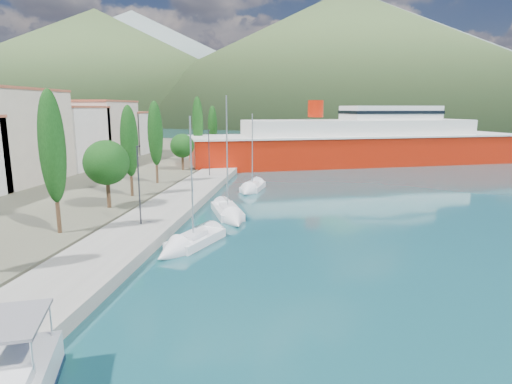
# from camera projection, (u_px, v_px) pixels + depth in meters

# --- Properties ---
(ground) EXTENTS (1400.00, 1400.00, 0.00)m
(ground) POSITION_uv_depth(u_px,v_px,m) (293.00, 139.00, 135.92)
(ground) COLOR #15474F
(quay) EXTENTS (5.00, 88.00, 0.80)m
(quay) POSITION_uv_depth(u_px,v_px,m) (184.00, 197.00, 45.14)
(quay) COLOR gray
(quay) RESTS_ON ground
(hills_far) EXTENTS (1480.00, 900.00, 180.00)m
(hills_far) POSITION_uv_depth(u_px,v_px,m) (403.00, 59.00, 592.48)
(hills_far) COLOR gray
(hills_far) RESTS_ON ground
(hills_near) EXTENTS (1010.00, 520.00, 115.00)m
(hills_near) POSITION_uv_depth(u_px,v_px,m) (417.00, 61.00, 362.13)
(hills_near) COLOR #3F562C
(hills_near) RESTS_ON ground
(town_buildings) EXTENTS (9.20, 69.20, 11.30)m
(town_buildings) POSITION_uv_depth(u_px,v_px,m) (38.00, 139.00, 57.26)
(town_buildings) COLOR beige
(town_buildings) RESTS_ON land_strip
(tree_row) EXTENTS (4.04, 63.69, 10.90)m
(tree_row) POSITION_uv_depth(u_px,v_px,m) (151.00, 142.00, 49.42)
(tree_row) COLOR #47301E
(tree_row) RESTS_ON land_strip
(lamp_posts) EXTENTS (0.15, 46.88, 6.06)m
(lamp_posts) POSITION_uv_depth(u_px,v_px,m) (144.00, 180.00, 33.61)
(lamp_posts) COLOR #2D2D33
(lamp_posts) RESTS_ON quay
(sailboat_near) EXTENTS (4.24, 7.21, 9.94)m
(sailboat_near) POSITION_uv_depth(u_px,v_px,m) (182.00, 247.00, 29.42)
(sailboat_near) COLOR silver
(sailboat_near) RESTS_ON ground
(sailboat_mid) EXTENTS (4.84, 8.27, 11.58)m
(sailboat_mid) POSITION_uv_depth(u_px,v_px,m) (231.00, 216.00, 37.57)
(sailboat_mid) COLOR silver
(sailboat_mid) RESTS_ON ground
(sailboat_far) EXTENTS (2.92, 6.91, 9.86)m
(sailboat_far) POSITION_uv_depth(u_px,v_px,m) (250.00, 190.00, 50.00)
(sailboat_far) COLOR silver
(sailboat_far) RESTS_ON ground
(ferry) EXTENTS (58.96, 30.89, 11.55)m
(ferry) POSITION_uv_depth(u_px,v_px,m) (359.00, 144.00, 74.98)
(ferry) COLOR #AE1905
(ferry) RESTS_ON ground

